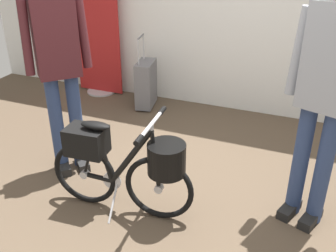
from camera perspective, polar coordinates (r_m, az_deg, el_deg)
name	(u,v)px	position (r m, az deg, el deg)	size (l,w,h in m)	color
ground_plane	(172,209)	(2.99, 0.62, -12.03)	(6.50, 6.50, 0.00)	brown
floor_banner_stand	(97,34)	(4.86, -10.35, 13.06)	(0.60, 0.36, 1.65)	#B7B7BC
folding_bike_foreground	(126,163)	(2.75, -6.20, -5.44)	(1.09, 0.53, 0.77)	black
visitor_near_wall	(328,83)	(2.61, 22.30, 5.85)	(0.51, 0.35, 1.77)	navy
visitor_browsing	(58,56)	(3.16, -15.80, 9.83)	(0.40, 0.41, 1.73)	navy
rolling_suitcase	(146,84)	(4.49, -3.25, 6.19)	(0.24, 0.39, 0.83)	slate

